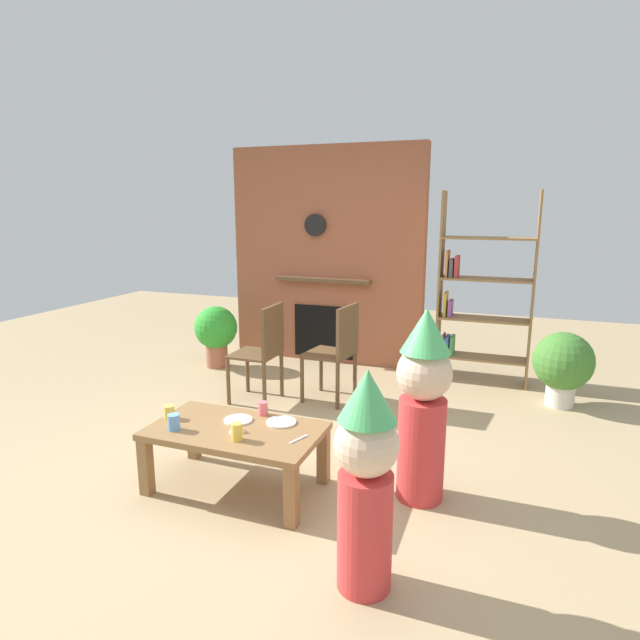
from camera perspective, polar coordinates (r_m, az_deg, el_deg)
ground_plane at (r=3.74m, az=-4.47°, el=-15.77°), size 12.00×12.00×0.00m
brick_fireplace_feature at (r=5.96m, az=0.72°, el=6.82°), size 2.20×0.28×2.40m
bookshelf at (r=5.46m, az=16.75°, el=2.50°), size 0.90×0.28×1.90m
coffee_table at (r=3.40m, az=-9.11°, el=-12.45°), size 1.07×0.61×0.41m
paper_cup_near_left at (r=3.19m, az=-8.98°, el=-11.84°), size 0.07×0.07×0.11m
paper_cup_near_right at (r=3.59m, az=-16.00°, el=-9.54°), size 0.07×0.07×0.09m
paper_cup_center at (r=3.41m, az=-15.53°, el=-10.60°), size 0.07×0.07×0.10m
paper_cup_far_left at (r=3.53m, az=-6.18°, el=-9.49°), size 0.06×0.06×0.09m
paper_plate_front at (r=3.41m, az=-4.21°, el=-10.95°), size 0.19×0.19×0.01m
paper_plate_rear at (r=3.47m, az=-8.84°, el=-10.63°), size 0.18×0.18×0.01m
birthday_cake_slice at (r=3.31m, az=-8.98°, el=-11.29°), size 0.10×0.10×0.07m
table_fork at (r=3.18m, az=-2.32°, el=-12.75°), size 0.07×0.15×0.01m
child_with_cone_hat at (r=2.48m, az=4.98°, el=-16.46°), size 0.29×0.29×1.07m
child_in_pink at (r=3.21m, az=11.10°, el=-8.56°), size 0.33×0.33×1.18m
dining_chair_left at (r=4.76m, az=-6.10°, el=-2.98°), size 0.40×0.40×0.90m
dining_chair_middle at (r=4.74m, az=1.97°, el=-2.98°), size 0.45×0.45×0.90m
potted_plant_tall at (r=5.13m, az=24.81°, el=-4.33°), size 0.52×0.52×0.67m
potted_plant_short at (r=5.91m, az=-11.19°, el=-1.15°), size 0.47×0.47×0.68m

